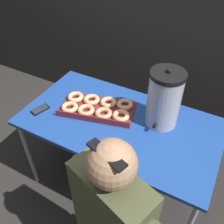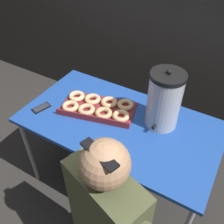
{
  "view_description": "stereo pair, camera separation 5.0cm",
  "coord_description": "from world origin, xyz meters",
  "views": [
    {
      "loc": [
        0.57,
        -1.16,
        1.98
      ],
      "look_at": [
        -0.06,
        0.0,
        0.82
      ],
      "focal_mm": 40.0,
      "sensor_mm": 36.0,
      "label": 1
    },
    {
      "loc": [
        0.61,
        -1.14,
        1.98
      ],
      "look_at": [
        -0.06,
        0.0,
        0.82
      ],
      "focal_mm": 40.0,
      "sensor_mm": 36.0,
      "label": 2
    }
  ],
  "objects": [
    {
      "name": "coffee_urn",
      "position": [
        0.26,
        0.13,
        0.97
      ],
      "size": [
        0.23,
        0.26,
        0.44
      ],
      "color": "#B7B7BC",
      "rests_on": "folding_table"
    },
    {
      "name": "cell_phone",
      "position": [
        -0.58,
        -0.17,
        0.77
      ],
      "size": [
        0.1,
        0.15,
        0.01
      ],
      "rotation": [
        0.0,
        0.0,
        -0.29
      ],
      "color": "black",
      "rests_on": "folding_table"
    },
    {
      "name": "folding_table",
      "position": [
        0.0,
        0.0,
        0.71
      ],
      "size": [
        1.4,
        0.77,
        0.76
      ],
      "color": "#1E479E",
      "rests_on": "ground"
    },
    {
      "name": "donut_box",
      "position": [
        -0.2,
        0.03,
        0.79
      ],
      "size": [
        0.6,
        0.41,
        0.05
      ],
      "rotation": [
        0.0,
        0.0,
        0.25
      ],
      "color": "maroon",
      "rests_on": "folding_table"
    },
    {
      "name": "ground_plane",
      "position": [
        0.0,
        0.0,
        0.0
      ],
      "size": [
        12.0,
        12.0,
        0.0
      ],
      "primitive_type": "plane",
      "color": "#2D2B28"
    }
  ]
}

